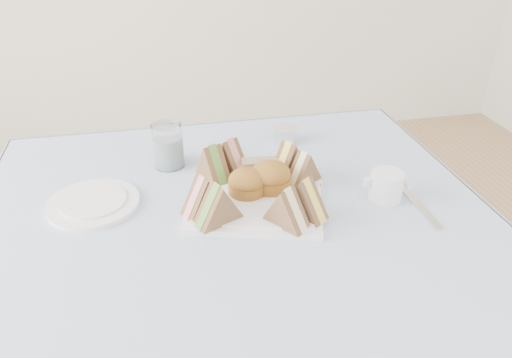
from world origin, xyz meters
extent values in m
cube|color=#A6B9DB|center=(0.00, 0.00, 0.74)|extent=(1.02, 1.02, 0.01)
cube|color=white|center=(0.05, 0.10, 0.75)|extent=(0.33, 0.33, 0.01)
cylinder|color=olive|center=(0.03, 0.11, 0.78)|extent=(0.09, 0.09, 0.05)
cylinder|color=olive|center=(0.09, 0.12, 0.79)|extent=(0.10, 0.10, 0.06)
cube|color=beige|center=(0.08, 0.17, 0.78)|extent=(0.09, 0.04, 0.04)
cylinder|color=white|center=(-0.28, 0.14, 0.75)|extent=(0.20, 0.20, 0.01)
cylinder|color=white|center=(-0.11, 0.29, 0.80)|extent=(0.08, 0.08, 0.10)
cylinder|color=silver|center=(0.18, 0.35, 0.76)|extent=(0.09, 0.09, 0.04)
cube|color=silver|center=(0.37, 0.02, 0.75)|extent=(0.02, 0.21, 0.00)
cube|color=silver|center=(0.17, 0.07, 0.75)|extent=(0.07, 0.16, 0.00)
cylinder|color=white|center=(0.31, 0.05, 0.78)|extent=(0.07, 0.07, 0.06)
camera|label=1|loc=(-0.13, -0.75, 1.30)|focal=35.00mm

